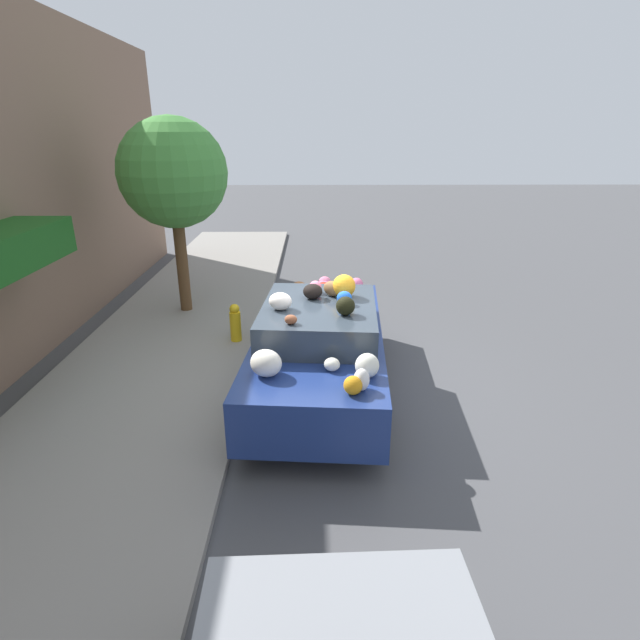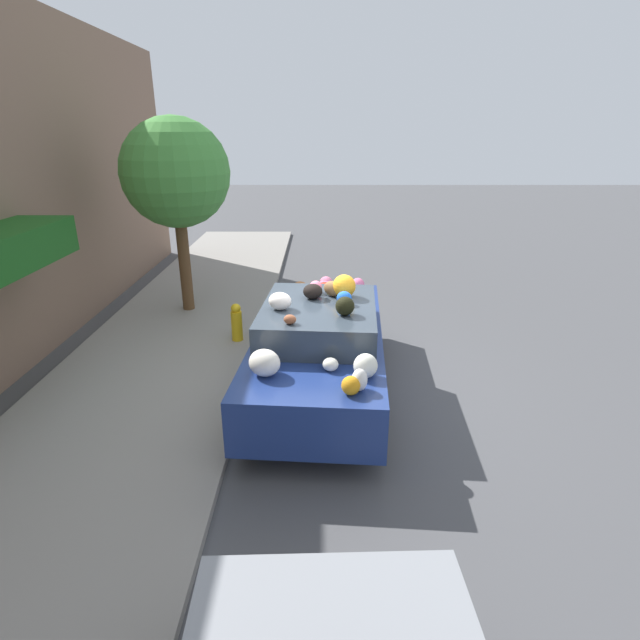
# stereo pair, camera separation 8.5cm
# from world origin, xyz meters

# --- Properties ---
(ground_plane) EXTENTS (60.00, 60.00, 0.00)m
(ground_plane) POSITION_xyz_m (0.00, 0.00, 0.00)
(ground_plane) COLOR #4C4C4F
(sidewalk_curb) EXTENTS (24.00, 3.20, 0.11)m
(sidewalk_curb) POSITION_xyz_m (0.00, 2.70, 0.05)
(sidewalk_curb) COLOR gray
(sidewalk_curb) RESTS_ON ground
(street_tree) EXTENTS (2.13, 2.13, 3.88)m
(street_tree) POSITION_xyz_m (3.36, 2.83, 2.90)
(street_tree) COLOR brown
(street_tree) RESTS_ON sidewalk_curb
(fire_hydrant) EXTENTS (0.20, 0.20, 0.70)m
(fire_hydrant) POSITION_xyz_m (1.66, 1.51, 0.45)
(fire_hydrant) COLOR gold
(fire_hydrant) RESTS_ON sidewalk_curb
(art_car) EXTENTS (4.55, 2.11, 1.77)m
(art_car) POSITION_xyz_m (-0.02, -0.01, 0.77)
(art_car) COLOR navy
(art_car) RESTS_ON ground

